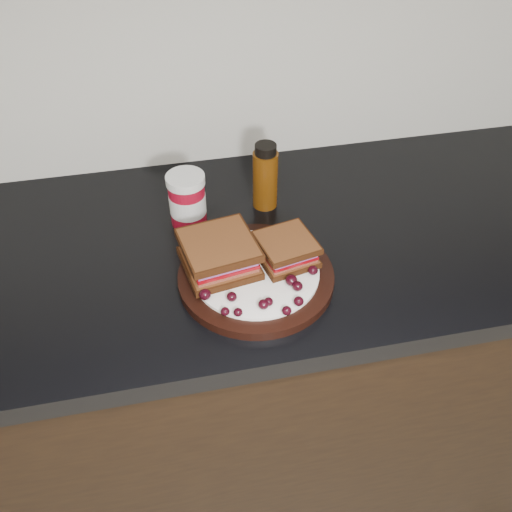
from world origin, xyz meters
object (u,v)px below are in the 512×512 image
(sandwich_left, at_px, (219,254))
(plate, at_px, (256,277))
(condiment_jar, at_px, (187,200))
(oil_bottle, at_px, (265,176))

(sandwich_left, bearing_deg, plate, -32.63)
(plate, bearing_deg, condiment_jar, 116.94)
(plate, bearing_deg, sandwich_left, 156.86)
(sandwich_left, distance_m, oil_bottle, 0.23)
(condiment_jar, height_order, oil_bottle, oil_bottle)
(condiment_jar, distance_m, oil_bottle, 0.17)
(condiment_jar, bearing_deg, oil_bottle, 9.14)
(sandwich_left, distance_m, condiment_jar, 0.17)
(condiment_jar, xyz_separation_m, oil_bottle, (0.16, 0.03, 0.02))
(sandwich_left, bearing_deg, oil_bottle, 47.33)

